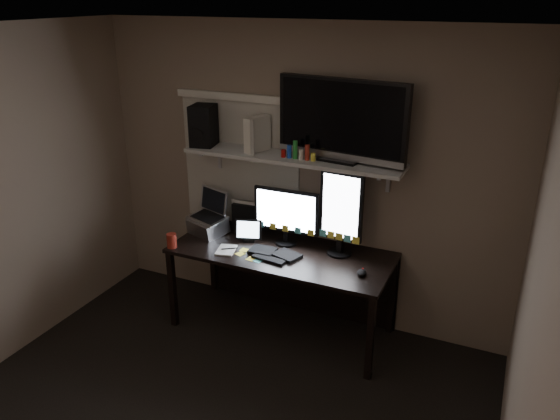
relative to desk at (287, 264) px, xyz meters
The scene contains 20 objects.
ceiling 2.49m from the desk, 90.00° to the right, with size 3.60×3.60×0.00m, color silver.
back_wall 0.74m from the desk, 90.00° to the left, with size 3.60×3.60×0.00m, color #826E5D.
right_wall 2.47m from the desk, 40.70° to the right, with size 3.60×3.60×0.00m, color #826E5D.
window_blinds 0.96m from the desk, 156.69° to the left, with size 1.10×0.02×1.10m, color silver.
desk is the anchor object (origin of this frame).
wall_shelf 0.91m from the desk, 90.00° to the left, with size 1.80×0.35×0.03m, color #BAB9B5.
monitor_landscape 0.42m from the desk, 131.86° to the left, with size 0.56×0.06×0.49m, color black.
monitor_portrait 0.69m from the desk, ahead, with size 0.35×0.07×0.71m, color black.
keyboard 0.28m from the desk, 96.56° to the right, with size 0.43×0.17×0.03m, color black.
mouse 0.77m from the desk, 18.45° to the right, with size 0.07×0.10×0.04m, color black.
notepad 0.54m from the desk, 144.14° to the right, with size 0.14×0.20×0.01m, color silver.
tablet 0.43m from the desk, behind, with size 0.22×0.09×0.20m, color black.
file_sorter 0.56m from the desk, 165.33° to the left, with size 0.22×0.10×0.27m, color black.
laptop 0.81m from the desk, behind, with size 0.33×0.27×0.37m, color #AFAFB4.
cup 0.98m from the desk, 153.47° to the right, with size 0.08×0.08×0.12m, color maroon.
sticky_notes 0.38m from the desk, 127.18° to the right, with size 0.28×0.21×0.00m, color yellow, non-canonical shape.
tv 1.30m from the desk, 15.84° to the left, with size 1.04×0.19×0.63m, color black.
game_console 1.12m from the desk, 163.03° to the left, with size 0.07×0.24×0.28m, color silver.
speaker 1.36m from the desk, behind, with size 0.19×0.23×0.34m, color black.
bottles 1.00m from the desk, 13.77° to the left, with size 0.23×0.05×0.14m, color #A50F0C, non-canonical shape.
Camera 1 is at (1.63, -2.21, 2.69)m, focal length 35.00 mm.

